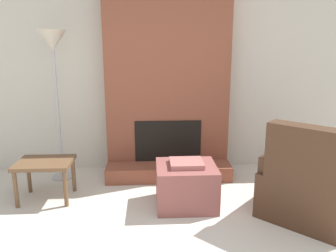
{
  "coord_description": "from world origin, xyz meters",
  "views": [
    {
      "loc": [
        -0.24,
        -1.73,
        1.65
      ],
      "look_at": [
        0.0,
        2.37,
        0.66
      ],
      "focal_mm": 35.0,
      "sensor_mm": 36.0,
      "label": 1
    }
  ],
  "objects": [
    {
      "name": "wall_back",
      "position": [
        0.0,
        2.7,
        1.3
      ],
      "size": [
        7.48,
        0.06,
        2.6
      ],
      "primitive_type": "cube",
      "color": "beige",
      "rests_on": "ground_plane"
    },
    {
      "name": "ottoman",
      "position": [
        0.14,
        1.48,
        0.23
      ],
      "size": [
        0.62,
        0.56,
        0.5
      ],
      "color": "#8C4C47",
      "rests_on": "ground_plane"
    },
    {
      "name": "fireplace",
      "position": [
        0.0,
        2.49,
        1.2
      ],
      "size": [
        1.58,
        0.65,
        2.6
      ],
      "color": "brown",
      "rests_on": "ground_plane"
    },
    {
      "name": "side_table",
      "position": [
        -1.39,
        1.71,
        0.37
      ],
      "size": [
        0.59,
        0.46,
        0.44
      ],
      "color": "brown",
      "rests_on": "ground_plane"
    },
    {
      "name": "armchair",
      "position": [
        1.33,
        1.17,
        0.3
      ],
      "size": [
        1.21,
        1.21,
        0.98
      ],
      "rotation": [
        0.0,
        0.0,
        2.36
      ],
      "color": "#422819",
      "rests_on": "ground_plane"
    },
    {
      "name": "floor_lamp_left",
      "position": [
        -1.37,
        2.33,
        1.6
      ],
      "size": [
        0.34,
        0.34,
        1.85
      ],
      "color": "#ADADB2",
      "rests_on": "ground_plane"
    }
  ]
}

